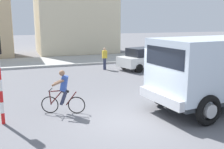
{
  "coord_description": "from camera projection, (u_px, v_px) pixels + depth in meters",
  "views": [
    {
      "loc": [
        -3.55,
        -8.19,
        3.57
      ],
      "look_at": [
        0.38,
        2.5,
        1.2
      ],
      "focal_mm": 41.79,
      "sensor_mm": 36.0,
      "label": 1
    }
  ],
  "objects": [
    {
      "name": "sidewalk_far",
      "position": [
        60.0,
        61.0,
        22.84
      ],
      "size": [
        80.0,
        5.0,
        0.16
      ],
      "primitive_type": "cube",
      "color": "#ADADA8",
      "rests_on": "ground"
    },
    {
      "name": "building_mid_block",
      "position": [
        74.0,
        23.0,
        28.94
      ],
      "size": [
        8.27,
        7.47,
        6.46
      ],
      "color": "beige",
      "rests_on": "ground"
    },
    {
      "name": "pedestrian_near_kerb",
      "position": [
        105.0,
        58.0,
        19.11
      ],
      "size": [
        0.34,
        0.22,
        1.62
      ],
      "color": "#2D334C",
      "rests_on": "ground"
    },
    {
      "name": "truck_foreground",
      "position": [
        215.0,
        69.0,
        10.5
      ],
      "size": [
        5.66,
        3.28,
        2.9
      ],
      "color": "silver",
      "rests_on": "ground"
    },
    {
      "name": "cyclist",
      "position": [
        63.0,
        92.0,
        10.04
      ],
      "size": [
        1.62,
        0.77,
        1.72
      ],
      "color": "black",
      "rests_on": "ground"
    },
    {
      "name": "ground_plane",
      "position": [
        126.0,
        121.0,
        9.45
      ],
      "size": [
        120.0,
        120.0,
        0.0
      ],
      "primitive_type": "plane",
      "color": "slate"
    },
    {
      "name": "car_red_near",
      "position": [
        144.0,
        58.0,
        19.35
      ],
      "size": [
        4.31,
        2.7,
        1.6
      ],
      "color": "white",
      "rests_on": "ground"
    }
  ]
}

